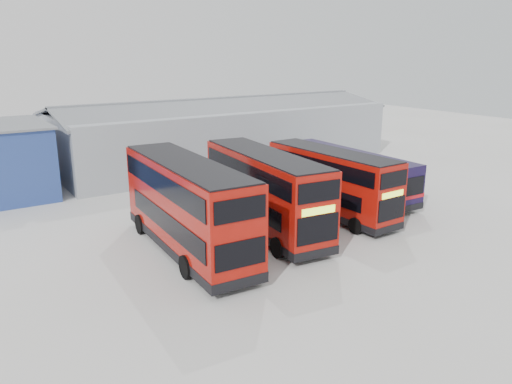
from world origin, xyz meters
name	(u,v)px	position (x,y,z in m)	size (l,w,h in m)	color
ground_plane	(278,241)	(0.00, 0.00, 0.00)	(120.00, 120.00, 0.00)	#AFAFAA
maintenance_shed	(222,133)	(8.00, 20.00, 2.60)	(30.50, 12.00, 5.89)	#9399A1
double_decker_left	(187,208)	(-4.75, 1.23, 2.37)	(3.40, 11.38, 4.75)	#9D1008
double_decker_centre	(265,193)	(0.26, 1.67, 2.26)	(3.79, 10.96, 4.55)	#9D1008
double_decker_right	(330,183)	(5.29, 1.80, 2.05)	(2.65, 9.80, 4.12)	#9D1008
single_decker_blue	(347,174)	(9.29, 4.55, 1.56)	(3.14, 11.70, 3.14)	black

